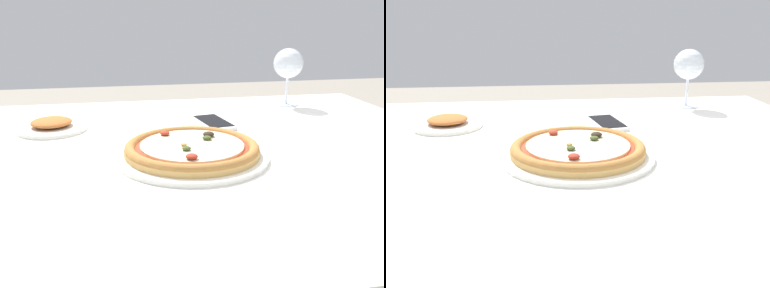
{
  "view_description": "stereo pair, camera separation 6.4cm",
  "coord_description": "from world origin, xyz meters",
  "views": [
    {
      "loc": [
        -0.18,
        -0.86,
        1.02
      ],
      "look_at": [
        -0.04,
        -0.06,
        0.76
      ],
      "focal_mm": 40.0,
      "sensor_mm": 36.0,
      "label": 1
    },
    {
      "loc": [
        -0.12,
        -0.87,
        1.02
      ],
      "look_at": [
        -0.04,
        -0.06,
        0.76
      ],
      "focal_mm": 40.0,
      "sensor_mm": 36.0,
      "label": 2
    }
  ],
  "objects": [
    {
      "name": "side_plate",
      "position": [
        -0.34,
        0.2,
        0.75
      ],
      "size": [
        0.17,
        0.17,
        0.03
      ],
      "color": "white",
      "rests_on": "dining_table"
    },
    {
      "name": "dining_table",
      "position": [
        0.0,
        0.0,
        0.65
      ],
      "size": [
        1.21,
        1.02,
        0.73
      ],
      "color": "brown",
      "rests_on": "ground_plane"
    },
    {
      "name": "pizza_plate",
      "position": [
        -0.04,
        -0.06,
        0.75
      ],
      "size": [
        0.31,
        0.31,
        0.04
      ],
      "color": "white",
      "rests_on": "dining_table"
    },
    {
      "name": "wine_glass_far_left",
      "position": [
        0.34,
        0.37,
        0.86
      ],
      "size": [
        0.09,
        0.09,
        0.17
      ],
      "color": "silver",
      "rests_on": "dining_table"
    },
    {
      "name": "cell_phone",
      "position": [
        0.07,
        0.18,
        0.74
      ],
      "size": [
        0.09,
        0.15,
        0.01
      ],
      "color": "white",
      "rests_on": "dining_table"
    }
  ]
}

